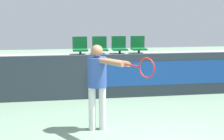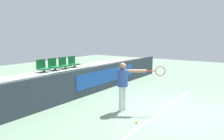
# 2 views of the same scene
# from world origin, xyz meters

# --- Properties ---
(ground_plane) EXTENTS (30.00, 30.00, 0.00)m
(ground_plane) POSITION_xyz_m (0.00, 0.00, 0.00)
(ground_plane) COLOR gray
(court_baseline) EXTENTS (6.09, 0.08, 0.01)m
(court_baseline) POSITION_xyz_m (0.00, 0.16, 0.00)
(court_baseline) COLOR white
(court_baseline) RESTS_ON ground
(barrier_wall) EXTENTS (12.49, 0.14, 1.12)m
(barrier_wall) POSITION_xyz_m (0.03, 3.42, 0.56)
(barrier_wall) COLOR #2D3842
(barrier_wall) RESTS_ON ground
(bleacher_tier_front) EXTENTS (12.09, 0.99, 0.46)m
(bleacher_tier_front) POSITION_xyz_m (0.00, 4.00, 0.23)
(bleacher_tier_front) COLOR #9E9E99
(bleacher_tier_front) RESTS_ON ground
(bleacher_tier_middle) EXTENTS (12.09, 0.99, 0.93)m
(bleacher_tier_middle) POSITION_xyz_m (0.00, 4.99, 0.46)
(bleacher_tier_middle) COLOR #9E9E99
(bleacher_tier_middle) RESTS_ON ground
(stadium_chair_0) EXTENTS (0.44, 0.42, 0.52)m
(stadium_chair_0) POSITION_xyz_m (-0.90, 4.12, 0.68)
(stadium_chair_0) COLOR #333333
(stadium_chair_0) RESTS_ON bleacher_tier_front
(stadium_chair_1) EXTENTS (0.44, 0.42, 0.52)m
(stadium_chair_1) POSITION_xyz_m (-0.30, 4.12, 0.68)
(stadium_chair_1) COLOR #333333
(stadium_chair_1) RESTS_ON bleacher_tier_front
(stadium_chair_2) EXTENTS (0.44, 0.42, 0.52)m
(stadium_chair_2) POSITION_xyz_m (0.30, 4.12, 0.68)
(stadium_chair_2) COLOR #333333
(stadium_chair_2) RESTS_ON bleacher_tier_front
(stadium_chair_3) EXTENTS (0.44, 0.42, 0.52)m
(stadium_chair_3) POSITION_xyz_m (0.90, 4.12, 0.68)
(stadium_chair_3) COLOR #333333
(stadium_chair_3) RESTS_ON bleacher_tier_front
(stadium_chair_4) EXTENTS (0.44, 0.42, 0.52)m
(stadium_chair_4) POSITION_xyz_m (-0.90, 5.11, 1.14)
(stadium_chair_4) COLOR #333333
(stadium_chair_4) RESTS_ON bleacher_tier_middle
(stadium_chair_5) EXTENTS (0.44, 0.42, 0.52)m
(stadium_chair_5) POSITION_xyz_m (-0.30, 5.11, 1.14)
(stadium_chair_5) COLOR #333333
(stadium_chair_5) RESTS_ON bleacher_tier_middle
(stadium_chair_6) EXTENTS (0.44, 0.42, 0.52)m
(stadium_chair_6) POSITION_xyz_m (0.30, 5.11, 1.14)
(stadium_chair_6) COLOR #333333
(stadium_chair_6) RESTS_ON bleacher_tier_middle
(stadium_chair_7) EXTENTS (0.44, 0.42, 0.52)m
(stadium_chair_7) POSITION_xyz_m (0.90, 5.11, 1.14)
(stadium_chair_7) COLOR #333333
(stadium_chair_7) RESTS_ON bleacher_tier_middle
(tennis_player) EXTENTS (0.92, 1.32, 1.58)m
(tennis_player) POSITION_xyz_m (-0.77, 1.20, 0.99)
(tennis_player) COLOR silver
(tennis_player) RESTS_ON ground
(tennis_ball) EXTENTS (0.07, 0.07, 0.07)m
(tennis_ball) POSITION_xyz_m (-1.47, 0.36, 0.03)
(tennis_ball) COLOR #CCDB33
(tennis_ball) RESTS_ON ground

